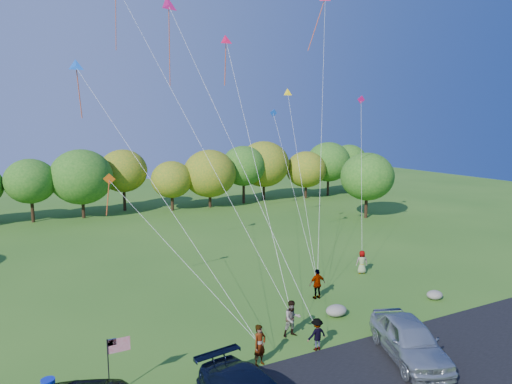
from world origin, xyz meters
The scene contains 12 objects.
ground centered at (0.00, 0.00, 0.00)m, with size 140.00×140.00×0.00m, color #30611B.
treeline centered at (1.45, 36.47, 4.67)m, with size 75.16×27.80×8.44m.
minivan_silver centered at (4.65, -3.48, 0.98)m, with size 2.16×5.37×1.83m, color #B0B7BC.
flyer_a centered at (-1.67, -0.80, 0.95)m, with size 0.69×0.45×1.90m, color #4C4C59.
flyer_b centered at (1.10, 0.93, 0.94)m, with size 0.92×0.71×1.88m, color #4C4C59.
flyer_c centered at (1.41, -0.80, 0.78)m, with size 1.01×0.58×1.57m, color #4C4C59.
flyer_d centered at (5.13, 4.50, 0.94)m, with size 1.10×0.46×1.88m, color #4C4C59.
flyer_e centered at (10.75, 7.00, 0.83)m, with size 0.82×0.53×1.67m, color #4C4C59.
flag_assembly centered at (-7.82, -0.23, 1.83)m, with size 0.91×0.59×2.45m.
boulder_near centered at (4.61, 1.89, 0.31)m, with size 1.25×0.98×0.63m, color gray.
boulder_far centered at (11.51, 1.11, 0.27)m, with size 1.03×0.86×0.54m, color slate.
kites_aloft centered at (0.92, 14.22, 17.35)m, with size 22.82×10.55×14.29m.
Camera 1 is at (-10.54, -17.66, 10.77)m, focal length 32.00 mm.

